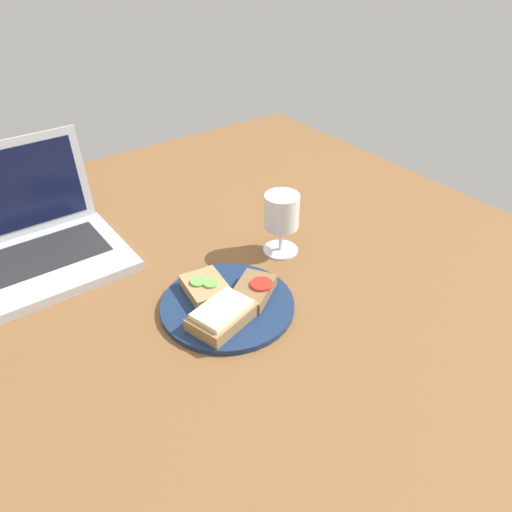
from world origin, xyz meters
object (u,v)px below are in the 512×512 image
(sandwich_with_cheese, at_px, (222,315))
(wine_glass, at_px, (282,215))
(plate, at_px, (227,305))
(sandwich_with_tomato, at_px, (254,290))
(sandwich_with_cucumber, at_px, (206,287))
(laptop, at_px, (27,246))

(sandwich_with_cheese, xyz_separation_m, wine_glass, (0.23, 0.12, 0.06))
(plate, xyz_separation_m, sandwich_with_tomato, (0.05, -0.01, 0.02))
(sandwich_with_cucumber, bearing_deg, sandwich_with_tomato, -42.58)
(sandwich_with_tomato, relative_size, wine_glass, 0.85)
(plate, bearing_deg, sandwich_with_cucumber, 107.36)
(sandwich_with_cucumber, xyz_separation_m, wine_glass, (0.21, 0.04, 0.06))
(plate, xyz_separation_m, sandwich_with_cheese, (-0.03, -0.04, 0.02))
(plate, distance_m, sandwich_with_tomato, 0.05)
(laptop, bearing_deg, wine_glass, -31.63)
(plate, relative_size, wine_glass, 1.84)
(sandwich_with_tomato, distance_m, wine_glass, 0.18)
(wine_glass, bearing_deg, laptop, 148.37)
(sandwich_with_cucumber, distance_m, laptop, 0.38)
(plate, height_order, laptop, laptop)
(plate, height_order, sandwich_with_tomato, sandwich_with_tomato)
(sandwich_with_tomato, bearing_deg, plate, 166.98)
(sandwich_with_cheese, distance_m, sandwich_with_cucumber, 0.09)
(wine_glass, bearing_deg, plate, -155.86)
(sandwich_with_cheese, relative_size, sandwich_with_cucumber, 1.29)
(plate, height_order, sandwich_with_cucumber, sandwich_with_cucumber)
(sandwich_with_tomato, xyz_separation_m, laptop, (-0.29, 0.37, 0.02))
(sandwich_with_cheese, xyz_separation_m, laptop, (-0.21, 0.39, 0.01))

